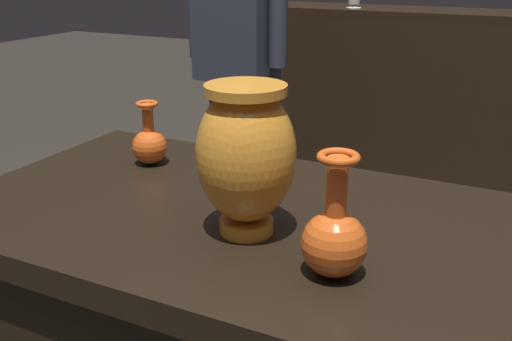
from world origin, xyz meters
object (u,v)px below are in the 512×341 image
at_px(vase_tall_behind, 334,236).
at_px(vase_left_accent, 149,143).
at_px(visitor_near_left, 236,46).
at_px(vase_centerpiece, 246,155).

bearing_deg(vase_tall_behind, vase_left_accent, 152.26).
distance_m(vase_tall_behind, visitor_near_left, 1.63).
bearing_deg(vase_left_accent, visitor_near_left, 108.44).
distance_m(vase_centerpiece, vase_tall_behind, 0.21).
height_order(vase_centerpiece, vase_left_accent, vase_centerpiece).
height_order(vase_tall_behind, vase_left_accent, vase_tall_behind).
bearing_deg(vase_left_accent, vase_centerpiece, -30.86).
relative_size(vase_tall_behind, vase_left_accent, 1.32).
bearing_deg(vase_centerpiece, vase_tall_behind, -20.99).
distance_m(vase_left_accent, visitor_near_left, 1.14).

